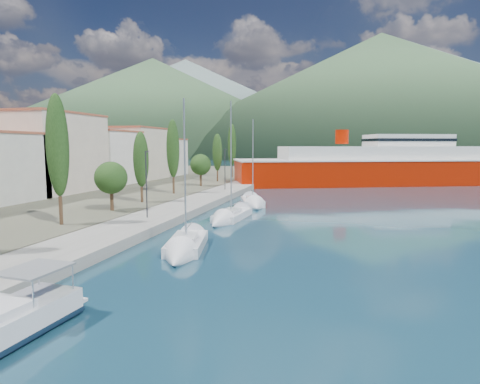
# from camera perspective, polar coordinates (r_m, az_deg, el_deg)

# --- Properties ---
(ground) EXTENTS (1400.00, 1400.00, 0.00)m
(ground) POSITION_cam_1_polar(r_m,az_deg,el_deg) (138.36, 11.08, 3.39)
(ground) COLOR #163A4C
(quay) EXTENTS (5.00, 88.00, 0.80)m
(quay) POSITION_cam_1_polar(r_m,az_deg,el_deg) (47.68, -6.88, -1.81)
(quay) COLOR gray
(quay) RESTS_ON ground
(hills_far) EXTENTS (1480.00, 900.00, 180.00)m
(hills_far) POSITION_cam_1_polar(r_m,az_deg,el_deg) (653.62, 26.54, 12.01)
(hills_far) COLOR slate
(hills_far) RESTS_ON ground
(hills_near) EXTENTS (1010.00, 520.00, 115.00)m
(hills_near) POSITION_cam_1_polar(r_m,az_deg,el_deg) (402.79, 27.93, 11.75)
(hills_near) COLOR #3B5B39
(hills_near) RESTS_ON ground
(town_buildings) EXTENTS (9.20, 69.20, 11.30)m
(town_buildings) POSITION_cam_1_polar(r_m,az_deg,el_deg) (68.04, -21.85, 4.63)
(town_buildings) COLOR beige
(town_buildings) RESTS_ON land_strip
(tree_row) EXTENTS (3.46, 64.90, 11.29)m
(tree_row) POSITION_cam_1_polar(r_m,az_deg,el_deg) (54.89, -10.23, 4.95)
(tree_row) COLOR #47301E
(tree_row) RESTS_ON land_strip
(lamp_posts) EXTENTS (0.15, 47.66, 6.06)m
(lamp_posts) POSITION_cam_1_polar(r_m,az_deg,el_deg) (38.01, -12.56, 1.56)
(lamp_posts) COLOR #2D2D33
(lamp_posts) RESTS_ON quay
(sailboat_near) EXTENTS (4.05, 8.29, 11.44)m
(sailboat_near) POSITION_cam_1_polar(r_m,az_deg,el_deg) (27.27, -8.23, -8.33)
(sailboat_near) COLOR silver
(sailboat_near) RESTS_ON ground
(sailboat_mid) EXTENTS (2.83, 8.85, 12.56)m
(sailboat_mid) POSITION_cam_1_polar(r_m,az_deg,el_deg) (38.63, -2.10, -3.87)
(sailboat_mid) COLOR silver
(sailboat_mid) RESTS_ON ground
(sailboat_far) EXTENTS (4.89, 8.21, 11.50)m
(sailboat_far) POSITION_cam_1_polar(r_m,az_deg,el_deg) (48.17, 2.02, -1.77)
(sailboat_far) COLOR silver
(sailboat_far) RESTS_ON ground
(ferry) EXTENTS (55.29, 30.92, 10.89)m
(ferry) POSITION_cam_1_polar(r_m,az_deg,el_deg) (81.49, 19.29, 3.38)
(ferry) COLOR #A91500
(ferry) RESTS_ON ground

